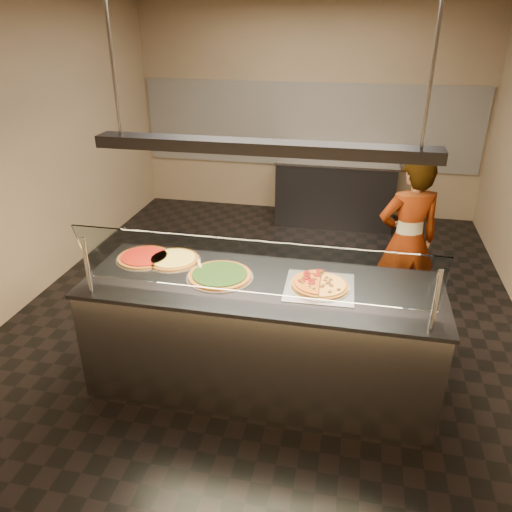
% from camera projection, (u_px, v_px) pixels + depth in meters
% --- Properties ---
extents(ground, '(5.00, 6.00, 0.02)m').
position_uv_depth(ground, '(270.00, 307.00, 5.20)').
color(ground, black).
rests_on(ground, ground).
extents(wall_back, '(5.00, 0.02, 3.00)m').
position_uv_depth(wall_back, '(309.00, 111.00, 7.21)').
color(wall_back, tan).
rests_on(wall_back, ground).
extents(wall_front, '(5.00, 0.02, 3.00)m').
position_uv_depth(wall_front, '(130.00, 373.00, 1.90)').
color(wall_front, tan).
rests_on(wall_front, ground).
extents(wall_left, '(0.02, 6.00, 3.00)m').
position_uv_depth(wall_left, '(26.00, 152.00, 5.02)').
color(wall_left, tan).
rests_on(wall_left, ground).
extents(tile_band, '(4.90, 0.02, 1.20)m').
position_uv_depth(tile_band, '(308.00, 125.00, 7.27)').
color(tile_band, silver).
rests_on(tile_band, wall_back).
extents(serving_counter, '(2.68, 0.94, 0.93)m').
position_uv_depth(serving_counter, '(261.00, 335.00, 3.92)').
color(serving_counter, '#B7B7BC').
rests_on(serving_counter, ground).
extents(sneeze_guard, '(2.44, 0.18, 0.54)m').
position_uv_depth(sneeze_guard, '(252.00, 268.00, 3.29)').
color(sneeze_guard, '#B7B7BC').
rests_on(sneeze_guard, serving_counter).
extents(perforated_tray, '(0.52, 0.52, 0.01)m').
position_uv_depth(perforated_tray, '(319.00, 287.00, 3.66)').
color(perforated_tray, silver).
rests_on(perforated_tray, serving_counter).
extents(half_pizza_pepperoni, '(0.23, 0.42, 0.05)m').
position_uv_depth(half_pizza_pepperoni, '(306.00, 282.00, 3.66)').
color(half_pizza_pepperoni, brown).
rests_on(half_pizza_pepperoni, perforated_tray).
extents(half_pizza_sausage, '(0.22, 0.42, 0.04)m').
position_uv_depth(half_pizza_sausage, '(333.00, 286.00, 3.63)').
color(half_pizza_sausage, brown).
rests_on(half_pizza_sausage, perforated_tray).
extents(pizza_spinach, '(0.51, 0.51, 0.03)m').
position_uv_depth(pizza_spinach, '(220.00, 275.00, 3.80)').
color(pizza_spinach, silver).
rests_on(pizza_spinach, serving_counter).
extents(pizza_cheese, '(0.44, 0.44, 0.03)m').
position_uv_depth(pizza_cheese, '(174.00, 259.00, 4.06)').
color(pizza_cheese, silver).
rests_on(pizza_cheese, serving_counter).
extents(pizza_tomato, '(0.46, 0.46, 0.03)m').
position_uv_depth(pizza_tomato, '(145.00, 257.00, 4.09)').
color(pizza_tomato, silver).
rests_on(pizza_tomato, serving_counter).
extents(pizza_spatula, '(0.25, 0.21, 0.02)m').
position_uv_depth(pizza_spatula, '(205.00, 266.00, 3.91)').
color(pizza_spatula, '#B7B7BC').
rests_on(pizza_spatula, pizza_spinach).
extents(prep_table, '(1.67, 0.74, 0.93)m').
position_uv_depth(prep_table, '(335.00, 191.00, 7.16)').
color(prep_table, '#2D2D31').
rests_on(prep_table, ground).
extents(worker, '(0.69, 0.57, 1.64)m').
position_uv_depth(worker, '(407.00, 241.00, 4.70)').
color(worker, '#2D2835').
rests_on(worker, ground).
extents(heat_lamp_housing, '(2.30, 0.18, 0.08)m').
position_uv_depth(heat_lamp_housing, '(262.00, 147.00, 3.28)').
color(heat_lamp_housing, '#2D2D31').
rests_on(heat_lamp_housing, ceiling).
extents(lamp_rod_left, '(0.02, 0.02, 1.01)m').
position_uv_depth(lamp_rod_left, '(112.00, 56.00, 3.23)').
color(lamp_rod_left, '#B7B7BC').
rests_on(lamp_rod_left, ceiling).
extents(lamp_rod_right, '(0.02, 0.02, 1.01)m').
position_uv_depth(lamp_rod_right, '(434.00, 61.00, 2.86)').
color(lamp_rod_right, '#B7B7BC').
rests_on(lamp_rod_right, ceiling).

